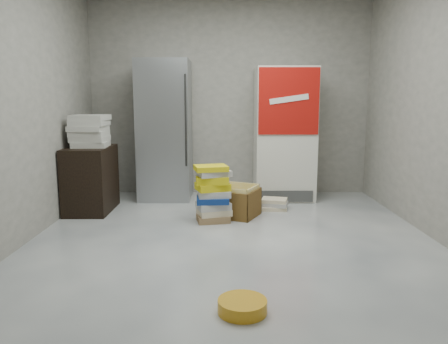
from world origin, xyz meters
name	(u,v)px	position (x,y,z in m)	size (l,w,h in m)	color
ground	(233,248)	(0.00, 0.00, 0.00)	(5.00, 5.00, 0.00)	silver
room_shell	(234,50)	(0.00, 0.00, 1.80)	(4.04, 5.04, 2.82)	#9F998F
steel_fridge	(165,130)	(-0.90, 2.13, 0.95)	(0.70, 0.72, 1.90)	#9EA1A5
coke_cooler	(284,134)	(0.75, 2.12, 0.90)	(0.80, 0.73, 1.80)	silver
wood_shelf	(91,179)	(-1.73, 1.40, 0.40)	(0.50, 0.80, 0.80)	black
supply_box_stack	(90,131)	(-1.72, 1.41, 0.99)	(0.45, 0.44, 0.39)	beige
phonebook_stack_main	(213,194)	(-0.21, 0.92, 0.32)	(0.45, 0.39, 0.64)	olive
phonebook_stack_side	(274,204)	(0.55, 1.46, 0.07)	(0.36, 0.31, 0.14)	beige
cardboard_box	(237,203)	(0.07, 1.15, 0.15)	(0.61, 0.61, 0.37)	yellow
bucket_lid	(242,306)	(0.03, -1.24, 0.04)	(0.32, 0.32, 0.09)	gold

